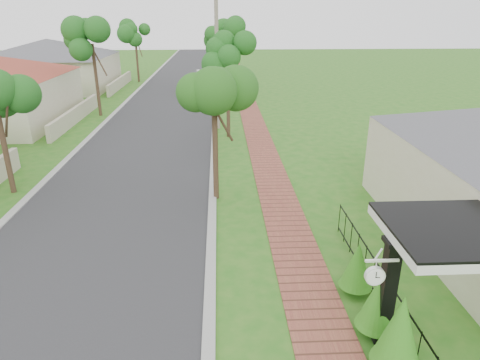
# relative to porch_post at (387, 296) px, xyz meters

# --- Properties ---
(ground) EXTENTS (160.00, 160.00, 0.00)m
(ground) POSITION_rel_porch_post_xyz_m (-4.55, 1.00, -1.12)
(ground) COLOR #256718
(ground) RESTS_ON ground
(road) EXTENTS (7.00, 120.00, 0.02)m
(road) POSITION_rel_porch_post_xyz_m (-7.55, 21.00, -1.12)
(road) COLOR #28282B
(road) RESTS_ON ground
(kerb_right) EXTENTS (0.30, 120.00, 0.10)m
(kerb_right) POSITION_rel_porch_post_xyz_m (-3.90, 21.00, -1.12)
(kerb_right) COLOR #9E9E99
(kerb_right) RESTS_ON ground
(kerb_left) EXTENTS (0.30, 120.00, 0.10)m
(kerb_left) POSITION_rel_porch_post_xyz_m (-11.20, 21.00, -1.12)
(kerb_left) COLOR #9E9E99
(kerb_left) RESTS_ON ground
(sidewalk) EXTENTS (1.50, 120.00, 0.03)m
(sidewalk) POSITION_rel_porch_post_xyz_m (-1.30, 21.00, -1.12)
(sidewalk) COLOR #94533B
(sidewalk) RESTS_ON ground
(porch_post) EXTENTS (0.48, 0.48, 2.52)m
(porch_post) POSITION_rel_porch_post_xyz_m (0.00, 0.00, 0.00)
(porch_post) COLOR black
(porch_post) RESTS_ON ground
(picket_fence) EXTENTS (0.03, 8.02, 1.00)m
(picket_fence) POSITION_rel_porch_post_xyz_m (0.35, 1.00, -0.59)
(picket_fence) COLOR black
(picket_fence) RESTS_ON ground
(street_trees) EXTENTS (10.70, 37.65, 5.89)m
(street_trees) POSITION_rel_porch_post_xyz_m (-7.42, 27.84, 3.42)
(street_trees) COLOR #382619
(street_trees) RESTS_ON ground
(hedge_row) EXTENTS (0.88, 3.49, 1.86)m
(hedge_row) POSITION_rel_porch_post_xyz_m (-0.10, 0.07, -0.31)
(hedge_row) COLOR #206D15
(hedge_row) RESTS_ON ground
(far_house_grey) EXTENTS (15.56, 15.56, 4.60)m
(far_house_grey) POSITION_rel_porch_post_xyz_m (-19.52, 35.00, 1.22)
(far_house_grey) COLOR beige
(far_house_grey) RESTS_ON ground
(parked_car_red) EXTENTS (2.53, 4.93, 1.61)m
(parked_car_red) POSITION_rel_porch_post_xyz_m (-5.55, 32.53, -0.32)
(parked_car_red) COLOR #5D0E13
(parked_car_red) RESTS_ON ground
(parked_car_white) EXTENTS (2.32, 4.47, 1.40)m
(parked_car_white) POSITION_rel_porch_post_xyz_m (-4.97, 36.79, -0.42)
(parked_car_white) COLOR silver
(parked_car_white) RESTS_ON ground
(near_tree) EXTENTS (1.92, 1.92, 4.92)m
(near_tree) POSITION_rel_porch_post_xyz_m (-3.75, 8.00, 2.79)
(near_tree) COLOR #382619
(near_tree) RESTS_ON ground
(utility_pole) EXTENTS (1.20, 0.24, 8.65)m
(utility_pole) POSITION_rel_porch_post_xyz_m (-3.65, 19.01, 3.26)
(utility_pole) COLOR gray
(utility_pole) RESTS_ON ground
(station_clock) EXTENTS (0.69, 0.13, 0.59)m
(station_clock) POSITION_rel_porch_post_xyz_m (-0.49, -0.40, 0.83)
(station_clock) COLOR white
(station_clock) RESTS_ON ground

